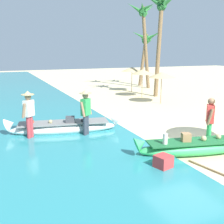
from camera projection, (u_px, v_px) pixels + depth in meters
ground_plane at (188, 143)px, 9.38m from camera, size 80.00×80.00×0.00m
boat_green_foreground at (198, 147)px, 8.25m from camera, size 4.06×1.52×0.77m
boat_white_midground at (64, 127)px, 10.32m from camera, size 4.34×1.60×0.79m
person_vendor_hatted at (86, 110)px, 9.77m from camera, size 0.55×0.51×1.77m
person_tourist_customer at (210, 120)px, 8.70m from camera, size 0.50×0.55×1.67m
person_vendor_assistant at (29, 112)px, 9.43m from camera, size 0.53×0.52×1.78m
parasol_row_0 at (162, 75)px, 15.99m from camera, size 1.60×1.60×1.91m
parasol_row_1 at (142, 72)px, 18.35m from camera, size 1.60×1.60×1.91m
parasol_row_2 at (132, 69)px, 20.99m from camera, size 1.60×1.60×1.91m
palm_tree_tall_inland at (161, 13)px, 17.89m from camera, size 2.56×2.73×6.90m
palm_tree_leaning_seaward at (146, 41)px, 24.35m from camera, size 3.04×2.55×4.97m
palm_tree_mid_cluster at (143, 21)px, 21.92m from camera, size 2.50×2.41×6.96m
cooler_box at (163, 163)px, 7.14m from camera, size 0.50×0.48×0.43m
paddle at (224, 175)px, 6.86m from camera, size 0.53×1.82×0.05m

